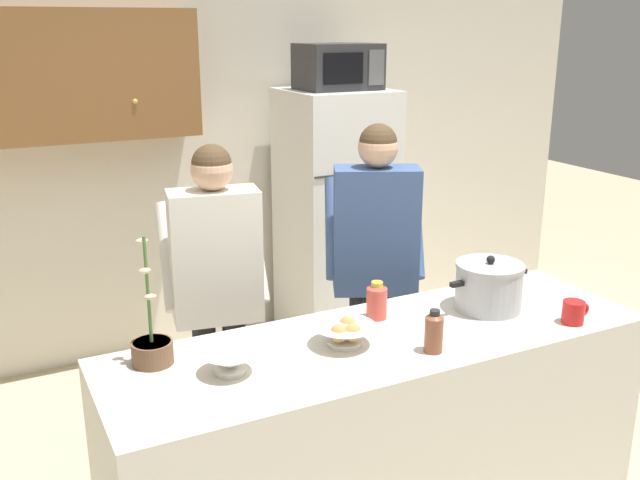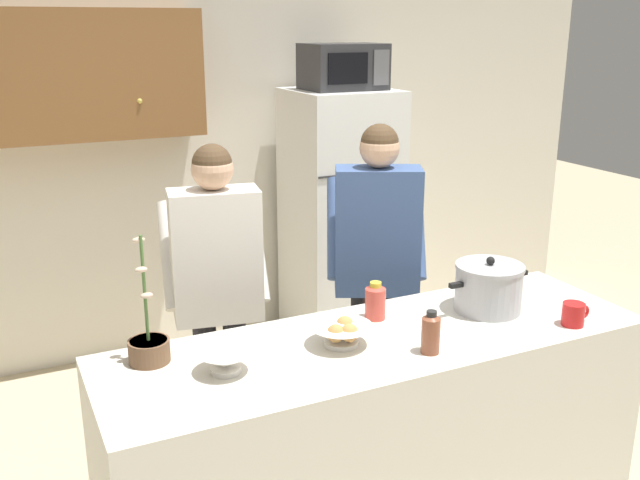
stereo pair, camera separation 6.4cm
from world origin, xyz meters
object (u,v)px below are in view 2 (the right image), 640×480
at_px(bottle_mid_counter, 431,332).
at_px(potted_orchid, 149,346).
at_px(person_near_pot, 217,274).
at_px(cooking_pot, 489,287).
at_px(refrigerator, 340,220).
at_px(person_by_sink, 377,248).
at_px(bottle_near_edge, 375,301).
at_px(empty_bowl, 225,360).
at_px(microwave, 343,67).
at_px(coffee_mug, 574,314).
at_px(bread_bowl, 342,333).

distance_m(bottle_mid_counter, potted_orchid, 1.03).
xyz_separation_m(person_near_pot, cooking_pot, (0.97, -0.75, 0.03)).
distance_m(refrigerator, bottle_mid_counter, 2.15).
relative_size(person_by_sink, bottle_near_edge, 10.24).
height_order(refrigerator, empty_bowl, refrigerator).
distance_m(person_by_sink, potted_orchid, 1.38).
xyz_separation_m(microwave, coffee_mug, (0.00, -2.06, -0.87)).
bearing_deg(person_near_pot, person_by_sink, -4.75).
relative_size(refrigerator, bread_bowl, 6.99).
distance_m(person_near_pot, bottle_mid_counter, 1.11).
bearing_deg(coffee_mug, bread_bowl, 165.75).
height_order(refrigerator, microwave, microwave).
distance_m(person_by_sink, bottle_mid_counter, 0.97).
bearing_deg(coffee_mug, person_near_pot, 138.94).
bearing_deg(cooking_pot, microwave, 83.14).
height_order(refrigerator, cooking_pot, refrigerator).
xyz_separation_m(refrigerator, cooking_pot, (-0.21, -1.80, 0.17)).
xyz_separation_m(cooking_pot, potted_orchid, (-1.42, 0.14, -0.04)).
height_order(cooking_pot, coffee_mug, cooking_pot).
bearing_deg(bottle_near_edge, cooking_pot, -14.96).
bearing_deg(person_by_sink, refrigerator, 71.77).
height_order(microwave, person_by_sink, microwave).
bearing_deg(empty_bowl, cooking_pot, 2.89).
height_order(refrigerator, coffee_mug, refrigerator).
bearing_deg(bottle_mid_counter, bottle_near_edge, 93.88).
xyz_separation_m(refrigerator, microwave, (0.00, -0.02, 0.99)).
relative_size(person_near_pot, cooking_pot, 3.97).
height_order(microwave, bottle_mid_counter, microwave).
distance_m(person_near_pot, cooking_pot, 1.22).
bearing_deg(microwave, cooking_pot, -96.86).
bearing_deg(coffee_mug, bottle_near_edge, 149.58).
height_order(coffee_mug, empty_bowl, coffee_mug).
bearing_deg(bottle_mid_counter, refrigerator, 71.83).
bearing_deg(microwave, bread_bowl, -117.28).
bearing_deg(coffee_mug, refrigerator, 90.02).
height_order(microwave, bottle_near_edge, microwave).
relative_size(cooking_pot, bottle_near_edge, 2.50).
relative_size(person_by_sink, potted_orchid, 3.42).
bearing_deg(person_near_pot, empty_bowl, -105.69).
relative_size(person_by_sink, bottle_mid_counter, 9.82).
height_order(person_near_pot, coffee_mug, person_near_pot).
xyz_separation_m(cooking_pot, bottle_near_edge, (-0.48, 0.13, -0.02)).
distance_m(microwave, potted_orchid, 2.47).
xyz_separation_m(person_near_pot, potted_orchid, (-0.45, -0.61, -0.01)).
bearing_deg(refrigerator, microwave, -89.93).
height_order(person_by_sink, coffee_mug, person_by_sink).
height_order(person_near_pot, bread_bowl, person_near_pot).
bearing_deg(empty_bowl, microwave, 52.54).
distance_m(person_by_sink, cooking_pot, 0.70).
bearing_deg(bottle_near_edge, person_by_sink, 59.47).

